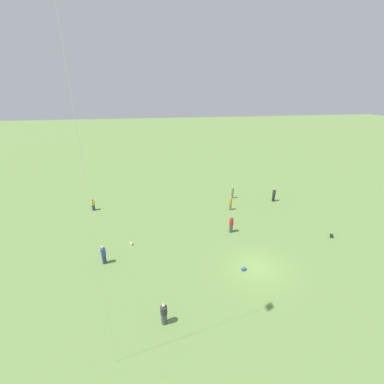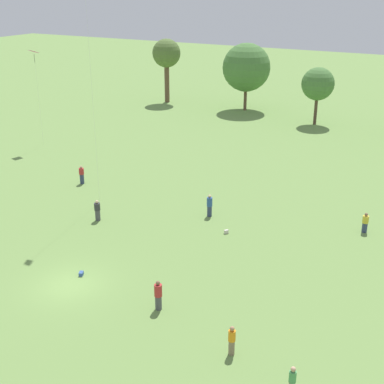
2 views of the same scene
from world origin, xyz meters
name	(u,v)px [view 1 (image 1 of 2)]	position (x,y,z in m)	size (l,w,h in m)	color
ground_plane	(257,268)	(0.00, 0.00, 0.00)	(240.00, 240.00, 0.00)	#6B8E47
person_0	(232,193)	(15.04, -2.58, 0.85)	(0.44, 0.44, 1.68)	#847056
person_1	(164,314)	(-4.37, 8.37, 0.82)	(0.60, 0.60, 1.68)	#4C4C51
person_2	(231,225)	(6.16, 0.42, 0.90)	(0.53, 0.53, 1.83)	#4C4C51
person_3	(230,204)	(11.44, -1.16, 0.82)	(0.44, 0.44, 1.64)	#847056
person_4	(274,195)	(13.07, -7.86, 0.94)	(0.62, 0.62, 1.89)	#232328
person_5	(104,255)	(2.87, 13.25, 0.89)	(0.54, 0.54, 1.81)	#333D5B
person_7	(93,205)	(14.26, 16.19, 0.75)	(0.62, 0.62, 1.55)	#333D5B
picnic_bag_0	(131,244)	(5.38, 11.06, 0.14)	(0.32, 0.35, 0.28)	beige
picnic_bag_1	(331,236)	(3.39, -9.73, 0.16)	(0.48, 0.46, 0.33)	#262628
picnic_bag_2	(244,269)	(-0.12, 1.23, 0.11)	(0.39, 0.45, 0.23)	#33518C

